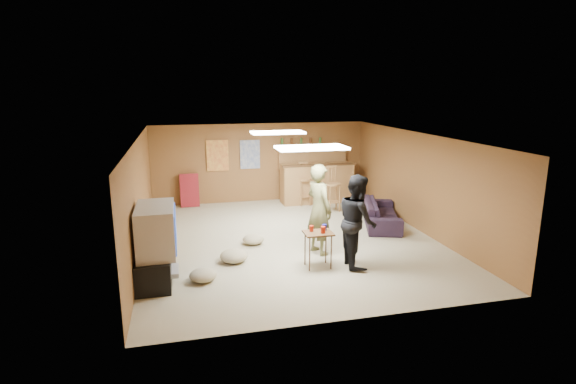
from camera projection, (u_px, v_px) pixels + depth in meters
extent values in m
plane|color=tan|center=(290.00, 239.00, 9.61)|extent=(7.00, 7.00, 0.00)
cube|color=silver|center=(290.00, 137.00, 9.11)|extent=(6.00, 7.00, 0.02)
cube|color=brown|center=(260.00, 163.00, 12.67)|extent=(6.00, 0.02, 2.20)
cube|color=brown|center=(353.00, 246.00, 6.05)|extent=(6.00, 0.02, 2.20)
cube|color=brown|center=(140.00, 198.00, 8.67)|extent=(0.02, 7.00, 2.20)
cube|color=brown|center=(420.00, 182.00, 10.05)|extent=(0.02, 7.00, 2.20)
cube|color=black|center=(154.00, 267.00, 7.51)|extent=(0.55, 1.30, 0.50)
cube|color=#B2B2B7|center=(168.00, 271.00, 7.59)|extent=(0.35, 0.50, 0.08)
cube|color=#B2B2B7|center=(156.00, 230.00, 7.38)|extent=(0.60, 1.10, 0.80)
cube|color=navy|center=(175.00, 228.00, 7.45)|extent=(0.02, 0.95, 0.65)
cube|color=olive|center=(317.00, 183.00, 12.62)|extent=(2.00, 0.60, 1.10)
cube|color=#402814|center=(320.00, 165.00, 12.26)|extent=(2.10, 0.12, 0.05)
cube|color=olive|center=(313.00, 147.00, 12.83)|extent=(2.00, 0.18, 0.05)
cube|color=olive|center=(312.00, 158.00, 12.92)|extent=(2.00, 0.14, 0.60)
cube|color=#BF3F26|center=(218.00, 156.00, 12.30)|extent=(0.60, 0.03, 0.85)
cube|color=#334C99|center=(250.00, 154.00, 12.51)|extent=(0.55, 0.03, 0.80)
cube|color=maroon|center=(190.00, 190.00, 12.17)|extent=(0.50, 0.26, 0.91)
cube|color=white|center=(311.00, 148.00, 7.70)|extent=(1.20, 0.60, 0.04)
cube|color=white|center=(278.00, 133.00, 10.25)|extent=(1.20, 0.60, 0.04)
imported|color=brown|center=(319.00, 209.00, 8.65)|extent=(0.62, 0.75, 1.77)
imported|color=black|center=(357.00, 221.00, 8.06)|extent=(0.70, 0.87, 1.69)
imported|color=black|center=(381.00, 213.00, 10.59)|extent=(1.34, 2.07, 0.56)
cube|color=#402814|center=(318.00, 250.00, 8.08)|extent=(0.51, 0.41, 0.66)
cylinder|color=#B1200B|center=(311.00, 229.00, 8.04)|extent=(0.08, 0.08, 0.11)
cylinder|color=#B1200B|center=(323.00, 230.00, 7.95)|extent=(0.11, 0.11, 0.12)
cylinder|color=navy|center=(324.00, 227.00, 8.10)|extent=(0.09, 0.09, 0.11)
ellipsoid|color=tan|center=(234.00, 256.00, 8.37)|extent=(0.64, 0.64, 0.23)
ellipsoid|color=tan|center=(253.00, 239.00, 9.32)|extent=(0.51, 0.51, 0.20)
ellipsoid|color=tan|center=(203.00, 275.00, 7.54)|extent=(0.54, 0.54, 0.21)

